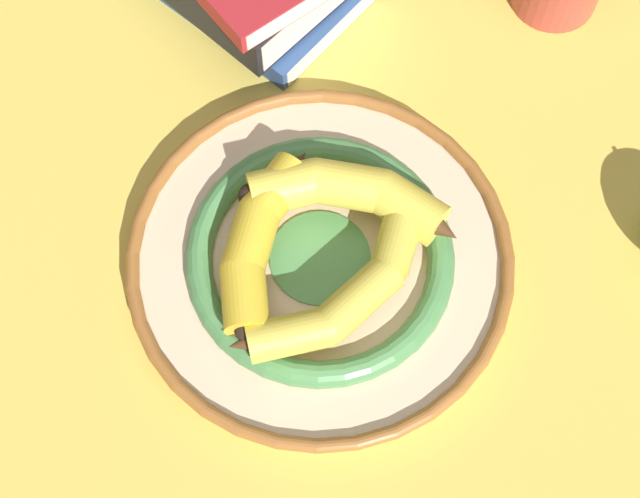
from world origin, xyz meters
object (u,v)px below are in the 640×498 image
decorative_bowl (320,259)px  banana_b (258,238)px  banana_a (352,194)px  banana_c (348,291)px

decorative_bowl → banana_b: size_ratio=2.07×
banana_a → banana_c: banana_a is taller
banana_c → decorative_bowl: bearing=74.7°
banana_b → banana_c: bearing=71.7°
decorative_bowl → banana_c: 0.06m
banana_a → banana_b: size_ratio=1.04×
banana_a → banana_c: bearing=97.4°
banana_a → banana_c: 0.08m
decorative_bowl → banana_c: (0.04, -0.01, 0.03)m
banana_b → decorative_bowl: bearing=99.4°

